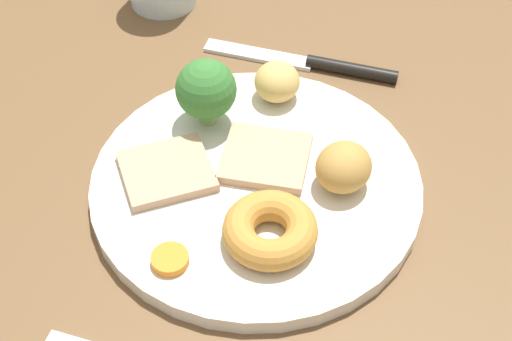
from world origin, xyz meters
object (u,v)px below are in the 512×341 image
at_px(dinner_plate, 256,185).
at_px(meat_slice_under, 167,171).
at_px(carrot_coin_front, 170,259).
at_px(broccoli_floret, 206,90).
at_px(yorkshire_pudding, 270,230).
at_px(knife, 317,64).
at_px(meat_slice_main, 265,158).
at_px(roast_potato_left, 277,82).
at_px(roast_potato_right, 344,167).

xyz_separation_m(dinner_plate, meat_slice_under, (-0.01, 0.07, 0.01)).
xyz_separation_m(carrot_coin_front, broccoli_floret, (0.15, 0.02, 0.03)).
height_order(yorkshire_pudding, knife, yorkshire_pudding).
height_order(meat_slice_main, carrot_coin_front, meat_slice_main).
relative_size(roast_potato_left, roast_potato_right, 0.89).
height_order(meat_slice_main, meat_slice_under, same).
relative_size(carrot_coin_front, knife, 0.15).
distance_m(dinner_plate, yorkshire_pudding, 0.06).
distance_m(yorkshire_pudding, carrot_coin_front, 0.07).
relative_size(roast_potato_left, knife, 0.22).
height_order(yorkshire_pudding, carrot_coin_front, yorkshire_pudding).
xyz_separation_m(yorkshire_pudding, carrot_coin_front, (-0.04, 0.06, -0.01)).
distance_m(meat_slice_main, roast_potato_right, 0.07).
height_order(meat_slice_main, roast_potato_left, roast_potato_left).
bearing_deg(knife, carrot_coin_front, 80.14).
distance_m(dinner_plate, roast_potato_right, 0.07).
distance_m(dinner_plate, knife, 0.16).
height_order(dinner_plate, broccoli_floret, broccoli_floret).
relative_size(dinner_plate, roast_potato_left, 6.44).
distance_m(dinner_plate, meat_slice_under, 0.07).
distance_m(roast_potato_right, carrot_coin_front, 0.15).
height_order(meat_slice_main, yorkshire_pudding, yorkshire_pudding).
height_order(dinner_plate, meat_slice_under, meat_slice_under).
bearing_deg(broccoli_floret, yorkshire_pudding, -143.49).
bearing_deg(yorkshire_pudding, roast_potato_left, 11.92).
bearing_deg(yorkshire_pudding, carrot_coin_front, 120.49).
bearing_deg(carrot_coin_front, knife, -11.92).
height_order(meat_slice_main, roast_potato_right, roast_potato_right).
distance_m(dinner_plate, broccoli_floret, 0.09).
relative_size(dinner_plate, carrot_coin_front, 9.59).
distance_m(meat_slice_under, roast_potato_left, 0.13).
relative_size(dinner_plate, knife, 1.40).
relative_size(meat_slice_main, carrot_coin_front, 2.49).
height_order(meat_slice_main, knife, meat_slice_main).
bearing_deg(yorkshire_pudding, roast_potato_right, -30.81).
xyz_separation_m(roast_potato_right, broccoli_floret, (0.04, 0.12, 0.01)).
height_order(meat_slice_under, broccoli_floret, broccoli_floret).
bearing_deg(broccoli_floret, dinner_plate, -134.16).
relative_size(dinner_plate, broccoli_floret, 4.38).
bearing_deg(roast_potato_left, broccoli_floret, 132.03).
height_order(roast_potato_left, knife, roast_potato_left).
distance_m(broccoli_floret, knife, 0.14).
bearing_deg(dinner_plate, knife, -5.43).
bearing_deg(meat_slice_main, knife, -5.29).
distance_m(carrot_coin_front, knife, 0.26).
xyz_separation_m(roast_potato_right, carrot_coin_front, (-0.11, 0.10, -0.02)).
bearing_deg(dinner_plate, carrot_coin_front, 157.46).
bearing_deg(roast_potato_right, meat_slice_under, 100.91).
distance_m(dinner_plate, roast_potato_left, 0.10).
distance_m(carrot_coin_front, broccoli_floret, 0.15).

